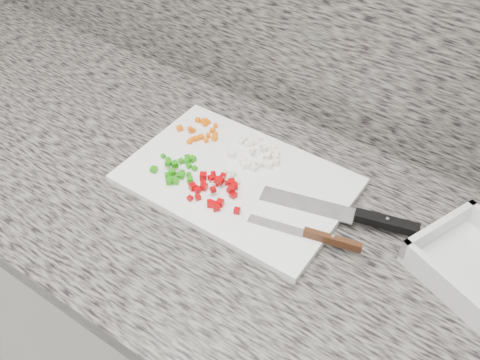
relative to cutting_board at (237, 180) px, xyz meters
name	(u,v)px	position (x,y,z in m)	size (l,w,h in m)	color
cabinet	(223,329)	(-0.01, -0.05, -0.48)	(3.92, 0.62, 0.86)	silver
countertop	(218,204)	(-0.01, -0.05, -0.03)	(3.96, 0.64, 0.04)	slate
cutting_board	(237,180)	(0.00, 0.00, 0.00)	(0.42, 0.28, 0.01)	white
carrot_pile	(201,131)	(-0.14, 0.07, 0.01)	(0.09, 0.08, 0.01)	orange
onion_pile	(257,155)	(0.00, 0.07, 0.01)	(0.10, 0.10, 0.02)	white
green_pepper_pile	(177,170)	(-0.10, -0.05, 0.01)	(0.10, 0.09, 0.02)	#1F880C
red_pepper_pile	(215,190)	(-0.01, -0.06, 0.01)	(0.12, 0.09, 0.02)	#AC0206
garlic_pile	(227,179)	(-0.01, -0.02, 0.01)	(0.05, 0.05, 0.01)	beige
chef_knife	(358,216)	(0.23, 0.03, 0.01)	(0.28, 0.10, 0.02)	silver
paring_knife	(318,236)	(0.20, -0.05, 0.01)	(0.20, 0.06, 0.02)	silver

